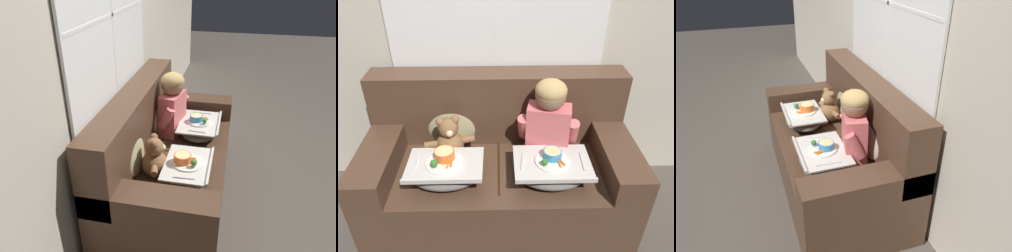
{
  "view_description": "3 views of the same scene",
  "coord_description": "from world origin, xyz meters",
  "views": [
    {
      "loc": [
        -2.22,
        -0.43,
        1.89
      ],
      "look_at": [
        -0.12,
        0.02,
        0.76
      ],
      "focal_mm": 35.0,
      "sensor_mm": 36.0,
      "label": 1
    },
    {
      "loc": [
        0.01,
        -1.7,
        1.87
      ],
      "look_at": [
        0.05,
        0.0,
        0.75
      ],
      "focal_mm": 35.0,
      "sensor_mm": 36.0,
      "label": 2
    },
    {
      "loc": [
        2.25,
        -0.64,
        1.87
      ],
      "look_at": [
        0.08,
        0.08,
        0.62
      ],
      "focal_mm": 35.0,
      "sensor_mm": 36.0,
      "label": 3
    }
  ],
  "objects": [
    {
      "name": "wall_back_with_window",
      "position": [
        0.0,
        0.5,
        1.31
      ],
      "size": [
        8.0,
        0.08,
        2.6
      ],
      "color": "beige",
      "rests_on": "ground_plane"
    },
    {
      "name": "throw_pillow_behind_teddy",
      "position": [
        -0.33,
        0.24,
        0.64
      ],
      "size": [
        0.38,
        0.18,
        0.39
      ],
      "color": "tan",
      "rests_on": "couch"
    },
    {
      "name": "child_figure",
      "position": [
        0.33,
        0.08,
        0.77
      ],
      "size": [
        0.41,
        0.23,
        0.56
      ],
      "color": "#DB6666",
      "rests_on": "couch"
    },
    {
      "name": "couch",
      "position": [
        0.0,
        0.06,
        0.35
      ],
      "size": [
        1.74,
        0.85,
        0.97
      ],
      "color": "#4C3323",
      "rests_on": "ground_plane"
    },
    {
      "name": "lap_tray_child",
      "position": [
        0.33,
        -0.17,
        0.53
      ],
      "size": [
        0.47,
        0.35,
        0.19
      ],
      "color": "slate",
      "rests_on": "child_figure"
    },
    {
      "name": "lap_tray_teddy",
      "position": [
        -0.33,
        -0.17,
        0.54
      ],
      "size": [
        0.46,
        0.33,
        0.2
      ],
      "color": "slate",
      "rests_on": "teddy_bear"
    },
    {
      "name": "throw_pillow_behind_child",
      "position": [
        0.33,
        0.24,
        0.64
      ],
      "size": [
        0.38,
        0.18,
        0.39
      ],
      "color": "#C1B293",
      "rests_on": "couch"
    },
    {
      "name": "teddy_bear",
      "position": [
        -0.33,
        0.07,
        0.59
      ],
      "size": [
        0.33,
        0.24,
        0.31
      ],
      "color": "brown",
      "rests_on": "couch"
    },
    {
      "name": "ground_plane",
      "position": [
        0.0,
        0.0,
        0.0
      ],
      "size": [
        14.0,
        14.0,
        0.0
      ],
      "primitive_type": "plane",
      "color": "#4C443D"
    }
  ]
}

